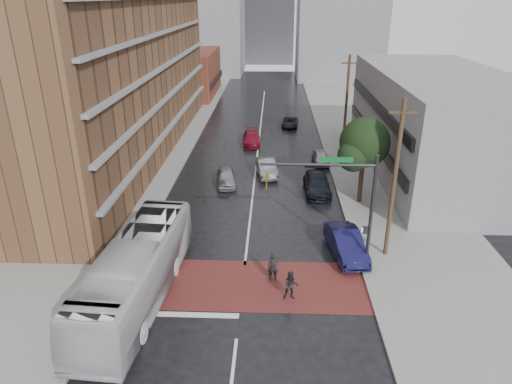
# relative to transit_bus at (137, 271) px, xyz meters

# --- Properties ---
(ground) EXTENTS (160.00, 160.00, 0.00)m
(ground) POSITION_rel_transit_bus_xyz_m (5.50, 1.00, -1.73)
(ground) COLOR black
(ground) RESTS_ON ground
(crosswalk) EXTENTS (14.00, 5.00, 0.02)m
(crosswalk) POSITION_rel_transit_bus_xyz_m (5.50, 1.50, -1.72)
(crosswalk) COLOR maroon
(crosswalk) RESTS_ON ground
(sidewalk_west) EXTENTS (9.00, 90.00, 0.15)m
(sidewalk_west) POSITION_rel_transit_bus_xyz_m (-6.00, 26.00, -1.66)
(sidewalk_west) COLOR gray
(sidewalk_west) RESTS_ON ground
(sidewalk_east) EXTENTS (9.00, 90.00, 0.15)m
(sidewalk_east) POSITION_rel_transit_bus_xyz_m (17.00, 26.00, -1.66)
(sidewalk_east) COLOR gray
(sidewalk_east) RESTS_ON ground
(apartment_block) EXTENTS (10.00, 44.00, 28.00)m
(apartment_block) POSITION_rel_transit_bus_xyz_m (-8.50, 25.00, 12.27)
(apartment_block) COLOR brown
(apartment_block) RESTS_ON ground
(storefront_west) EXTENTS (8.00, 16.00, 7.00)m
(storefront_west) POSITION_rel_transit_bus_xyz_m (-6.50, 55.00, 1.77)
(storefront_west) COLOR brown
(storefront_west) RESTS_ON ground
(building_east) EXTENTS (11.00, 26.00, 9.00)m
(building_east) POSITION_rel_transit_bus_xyz_m (22.00, 21.00, 2.77)
(building_east) COLOR gray
(building_east) RESTS_ON ground
(distant_tower_center) EXTENTS (12.00, 10.00, 24.00)m
(distant_tower_center) POSITION_rel_transit_bus_xyz_m (5.50, 96.00, 10.27)
(distant_tower_center) COLOR gray
(distant_tower_center) RESTS_ON ground
(street_tree) EXTENTS (4.20, 4.10, 6.90)m
(street_tree) POSITION_rel_transit_bus_xyz_m (14.02, 13.03, 3.00)
(street_tree) COLOR #332319
(street_tree) RESTS_ON ground
(signal_mast) EXTENTS (6.50, 0.30, 7.20)m
(signal_mast) POSITION_rel_transit_bus_xyz_m (11.35, 3.50, 3.00)
(signal_mast) COLOR #2D2D33
(signal_mast) RESTS_ON ground
(utility_pole_near) EXTENTS (1.60, 0.26, 10.00)m
(utility_pole_near) POSITION_rel_transit_bus_xyz_m (14.30, 5.00, 3.40)
(utility_pole_near) COLOR #473321
(utility_pole_near) RESTS_ON ground
(utility_pole_far) EXTENTS (1.60, 0.26, 10.00)m
(utility_pole_far) POSITION_rel_transit_bus_xyz_m (14.30, 25.00, 3.40)
(utility_pole_far) COLOR #473321
(utility_pole_far) RESTS_ON ground
(transit_bus) EXTENTS (3.78, 12.63, 3.47)m
(transit_bus) POSITION_rel_transit_bus_xyz_m (0.00, 0.00, 0.00)
(transit_bus) COLOR #BDBDC0
(transit_bus) RESTS_ON ground
(pedestrian_a) EXTENTS (0.66, 0.46, 1.75)m
(pedestrian_a) POSITION_rel_transit_bus_xyz_m (7.23, 2.04, -0.86)
(pedestrian_a) COLOR black
(pedestrian_a) RESTS_ON ground
(pedestrian_b) EXTENTS (0.83, 0.65, 1.68)m
(pedestrian_b) POSITION_rel_transit_bus_xyz_m (8.19, 0.29, -0.90)
(pedestrian_b) COLOR black
(pedestrian_b) RESTS_ON ground
(car_travel_a) EXTENTS (2.15, 4.22, 1.37)m
(car_travel_a) POSITION_rel_transit_bus_xyz_m (3.08, 16.38, -1.05)
(car_travel_a) COLOR #999AA0
(car_travel_a) RESTS_ON ground
(car_travel_b) EXTENTS (2.22, 4.63, 1.46)m
(car_travel_b) POSITION_rel_transit_bus_xyz_m (6.54, 18.83, -1.00)
(car_travel_b) COLOR #9C9EA4
(car_travel_b) RESTS_ON ground
(car_travel_c) EXTENTS (2.15, 4.72, 1.34)m
(car_travel_c) POSITION_rel_transit_bus_xyz_m (4.72, 28.16, -1.06)
(car_travel_c) COLOR maroon
(car_travel_c) RESTS_ON ground
(suv_travel) EXTENTS (2.26, 4.22, 1.13)m
(suv_travel) POSITION_rel_transit_bus_xyz_m (9.18, 35.66, -1.17)
(suv_travel) COLOR black
(suv_travel) RESTS_ON ground
(car_parked_near) EXTENTS (2.45, 5.17, 1.64)m
(car_parked_near) POSITION_rel_transit_bus_xyz_m (11.80, 5.00, -0.92)
(car_parked_near) COLOR #13123F
(car_parked_near) RESTS_ON ground
(car_parked_mid) EXTENTS (2.20, 5.12, 1.47)m
(car_parked_mid) POSITION_rel_transit_bus_xyz_m (10.82, 15.00, -1.00)
(car_parked_mid) COLOR black
(car_parked_mid) RESTS_ON ground
(car_parked_far) EXTENTS (1.71, 3.75, 1.25)m
(car_parked_far) POSITION_rel_transit_bus_xyz_m (11.80, 22.24, -1.11)
(car_parked_far) COLOR #989A9F
(car_parked_far) RESTS_ON ground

